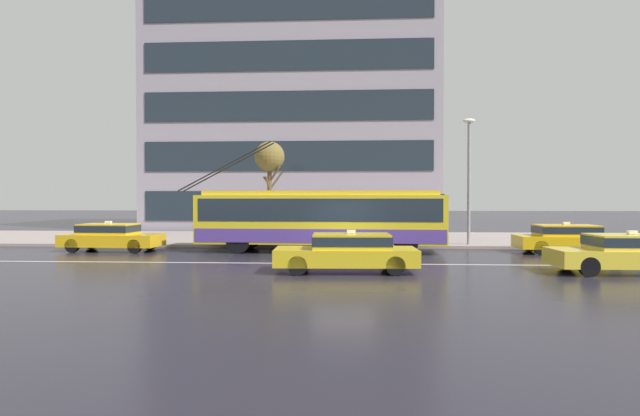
{
  "coord_description": "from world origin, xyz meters",
  "views": [
    {
      "loc": [
        0.22,
        -19.93,
        2.43
      ],
      "look_at": [
        -1.1,
        2.79,
        2.0
      ],
      "focal_mm": 28.3,
      "sensor_mm": 36.0,
      "label": 1
    }
  ],
  "objects": [
    {
      "name": "ground_plane",
      "position": [
        0.0,
        0.0,
        0.0
      ],
      "size": [
        160.0,
        160.0,
        0.0
      ],
      "primitive_type": "plane",
      "color": "#24212B"
    },
    {
      "name": "sidewalk_slab",
      "position": [
        0.0,
        9.62,
        0.07
      ],
      "size": [
        80.0,
        10.0,
        0.14
      ],
      "primitive_type": "cube",
      "color": "gray",
      "rests_on": "ground_plane"
    },
    {
      "name": "lane_centre_line",
      "position": [
        0.0,
        -1.2,
        0.0
      ],
      "size": [
        72.0,
        0.14,
        0.01
      ],
      "primitive_type": "cube",
      "color": "silver",
      "rests_on": "ground_plane"
    },
    {
      "name": "trolleybus",
      "position": [
        -1.07,
        3.02,
        1.54
      ],
      "size": [
        12.2,
        2.97,
        5.05
      ],
      "color": "yellow",
      "rests_on": "ground_plane"
    },
    {
      "name": "taxi_ahead_of_bus",
      "position": [
        9.93,
        2.94,
        0.7
      ],
      "size": [
        4.67,
        1.91,
        1.39
      ],
      "color": "yellow",
      "rests_on": "ground_plane"
    },
    {
      "name": "taxi_oncoming_near",
      "position": [
        0.17,
        -3.26,
        0.7
      ],
      "size": [
        4.74,
        1.99,
        1.39
      ],
      "color": "gold",
      "rests_on": "ground_plane"
    },
    {
      "name": "taxi_oncoming_far",
      "position": [
        9.27,
        -3.06,
        0.7
      ],
      "size": [
        4.72,
        1.86,
        1.39
      ],
      "color": "yellow",
      "rests_on": "ground_plane"
    },
    {
      "name": "taxi_queued_behind_bus",
      "position": [
        -10.78,
        2.7,
        0.7
      ],
      "size": [
        4.53,
        1.97,
        1.39
      ],
      "color": "yellow",
      "rests_on": "ground_plane"
    },
    {
      "name": "bus_shelter",
      "position": [
        -3.46,
        6.07,
        2.04
      ],
      "size": [
        3.58,
        1.71,
        2.53
      ],
      "color": "gray",
      "rests_on": "sidewalk_slab"
    },
    {
      "name": "pedestrian_at_shelter",
      "position": [
        -2.54,
        7.28,
        1.73
      ],
      "size": [
        1.47,
        1.47,
        1.93
      ],
      "color": "#4E4440",
      "rests_on": "sidewalk_slab"
    },
    {
      "name": "pedestrian_approaching_curb",
      "position": [
        -4.75,
        5.64,
        1.14
      ],
      "size": [
        0.51,
        0.51,
        1.68
      ],
      "color": "#202745",
      "rests_on": "sidewalk_slab"
    },
    {
      "name": "pedestrian_walking_past",
      "position": [
        2.49,
        5.74,
        1.74
      ],
      "size": [
        1.52,
        1.52,
        1.95
      ],
      "color": "#191B2F",
      "rests_on": "sidewalk_slab"
    },
    {
      "name": "pedestrian_waiting_by_pole",
      "position": [
        3.01,
        7.62,
        1.69
      ],
      "size": [
        1.12,
        1.12,
        1.99
      ],
      "color": "#291D24",
      "rests_on": "sidewalk_slab"
    },
    {
      "name": "street_lamp",
      "position": [
        6.18,
        5.59,
        3.88
      ],
      "size": [
        0.6,
        0.32,
        6.28
      ],
      "color": "#928E9B",
      "rests_on": "sidewalk_slab"
    },
    {
      "name": "street_tree_bare",
      "position": [
        -4.09,
        7.15,
        4.56
      ],
      "size": [
        1.64,
        1.68,
        5.38
      ],
      "color": "brown",
      "rests_on": "sidewalk_slab"
    },
    {
      "name": "office_tower_corner_left",
      "position": [
        -4.09,
        21.56,
        10.67
      ],
      "size": [
        21.73,
        13.65,
        21.32
      ],
      "color": "#968D9D",
      "rests_on": "ground_plane"
    }
  ]
}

